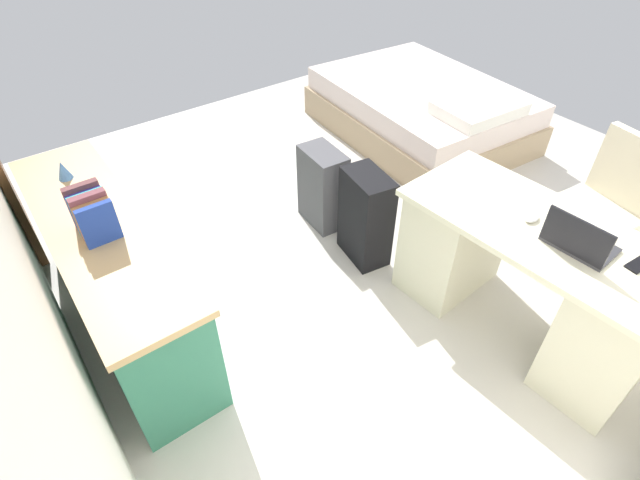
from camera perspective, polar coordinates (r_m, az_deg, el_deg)
name	(u,v)px	position (r m, az deg, el deg)	size (l,w,h in m)	color
ground_plane	(385,230)	(3.65, 7.56, 1.17)	(5.40, 5.40, 0.00)	beige
desk	(526,278)	(2.94, 22.97, -4.08)	(1.48, 0.75, 0.75)	beige
office_chair	(596,217)	(3.52, 29.59, 2.35)	(0.53, 0.53, 0.94)	black
credenza	(115,275)	(2.98, -22.85, -3.79)	(1.80, 0.48, 0.75)	#2D7056
bed	(421,110)	(4.83, 11.72, 14.68)	(2.00, 1.54, 0.58)	tan
suitcase_black	(366,217)	(3.23, 5.36, 2.65)	(0.36, 0.22, 0.65)	black
suitcase_spare_grey	(323,188)	(3.54, 0.31, 6.14)	(0.36, 0.22, 0.59)	#4C4C51
laptop	(578,241)	(2.61, 27.98, -0.13)	(0.32, 0.24, 0.21)	#333338
computer_mouse	(532,218)	(2.73, 23.55, 2.43)	(0.06, 0.10, 0.03)	white
cell_phone_near_laptop	(639,265)	(2.69, 33.25, -2.43)	(0.07, 0.14, 0.01)	black
book_row	(93,214)	(2.63, -25.05, 2.80)	(0.24, 0.17, 0.24)	#1E3A96
figurine_small	(63,170)	(3.16, -27.85, 7.23)	(0.08, 0.08, 0.11)	#4C7FBF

